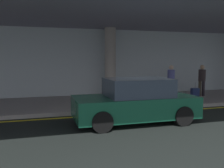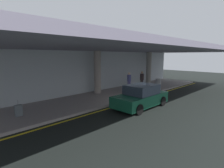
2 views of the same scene
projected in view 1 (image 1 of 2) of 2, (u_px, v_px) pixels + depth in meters
name	position (u px, v px, depth m)	size (l,w,h in m)	color
ground_plane	(143.00, 117.00, 9.15)	(60.00, 60.00, 0.00)	black
sidewalk	(117.00, 102.00, 12.10)	(26.00, 4.20, 0.15)	gray
lane_stripe_yellow	(136.00, 113.00, 9.83)	(26.00, 0.14, 0.01)	yellow
support_column_far_left	(110.00, 62.00, 13.14)	(0.59, 0.59, 3.65)	gray
ceiling_overhang	(121.00, 19.00, 11.24)	(28.00, 13.20, 0.30)	slate
terminal_back_wall	(106.00, 63.00, 14.07)	(26.00, 0.30, 3.80)	#B1BABF
car_dark_green	(135.00, 102.00, 8.37)	(4.10, 1.92, 1.50)	#124832
traveler_with_luggage	(171.00, 79.00, 13.08)	(0.38, 0.38, 1.68)	#544F80
person_waiting_for_ride	(202.00, 78.00, 13.31)	(0.38, 0.38, 1.68)	#31291D
suitcase_upright_primary	(195.00, 95.00, 11.78)	(0.36, 0.22, 0.90)	#141F44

